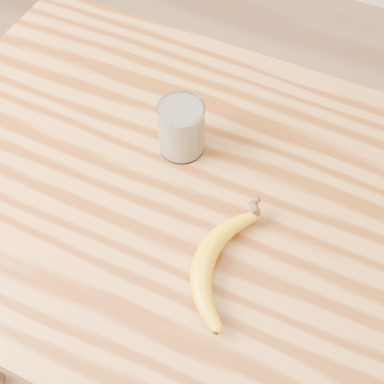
% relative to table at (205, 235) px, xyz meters
% --- Properties ---
extents(table, '(1.20, 0.80, 0.90)m').
position_rel_table_xyz_m(table, '(0.00, 0.00, 0.00)').
color(table, '#A86D34').
rests_on(table, ground).
extents(smoothie_glass, '(0.09, 0.09, 0.11)m').
position_rel_table_xyz_m(smoothie_glass, '(-0.09, 0.09, 0.18)').
color(smoothie_glass, white).
rests_on(smoothie_glass, table).
extents(banana, '(0.15, 0.32, 0.04)m').
position_rel_table_xyz_m(banana, '(0.05, -0.12, 0.15)').
color(banana, '#ECA50C').
rests_on(banana, table).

